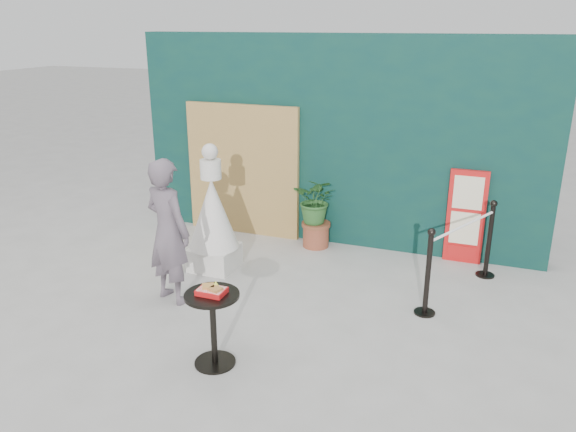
% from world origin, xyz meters
% --- Properties ---
extents(ground, '(60.00, 60.00, 0.00)m').
position_xyz_m(ground, '(0.00, 0.00, 0.00)').
color(ground, '#ADAAA5').
rests_on(ground, ground).
extents(back_wall, '(6.00, 0.30, 3.00)m').
position_xyz_m(back_wall, '(0.00, 3.15, 1.50)').
color(back_wall, '#092C2C').
rests_on(back_wall, ground).
extents(bamboo_fence, '(1.80, 0.08, 2.00)m').
position_xyz_m(bamboo_fence, '(-1.40, 2.94, 1.00)').
color(bamboo_fence, tan).
rests_on(bamboo_fence, ground).
extents(woman, '(0.72, 0.58, 1.72)m').
position_xyz_m(woman, '(-1.24, 0.58, 0.86)').
color(woman, '#60535D').
rests_on(woman, ground).
extents(menu_board, '(0.50, 0.07, 1.30)m').
position_xyz_m(menu_board, '(1.90, 2.95, 0.65)').
color(menu_board, red).
rests_on(menu_board, ground).
extents(statue, '(0.66, 0.66, 1.70)m').
position_xyz_m(statue, '(-1.19, 1.56, 0.69)').
color(statue, silver).
rests_on(statue, ground).
extents(cafe_table, '(0.52, 0.52, 0.75)m').
position_xyz_m(cafe_table, '(-0.13, -0.44, 0.50)').
color(cafe_table, black).
rests_on(cafe_table, ground).
extents(food_basket, '(0.26, 0.19, 0.11)m').
position_xyz_m(food_basket, '(-0.13, -0.44, 0.79)').
color(food_basket, red).
rests_on(food_basket, cafe_table).
extents(planter, '(0.62, 0.54, 1.06)m').
position_xyz_m(planter, '(-0.16, 2.77, 0.62)').
color(planter, brown).
rests_on(planter, ground).
extents(stanchion_barrier, '(0.84, 1.54, 1.03)m').
position_xyz_m(stanchion_barrier, '(1.93, 1.93, 0.49)').
color(stanchion_barrier, black).
rests_on(stanchion_barrier, ground).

